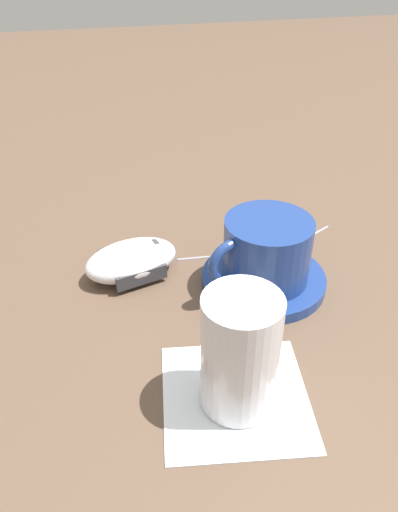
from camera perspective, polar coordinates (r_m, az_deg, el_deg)
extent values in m
plane|color=brown|center=(0.53, 7.98, -4.40)|extent=(3.00, 3.00, 0.00)
cylinder|color=navy|center=(0.54, 7.84, -2.60)|extent=(0.13, 0.13, 0.01)
cylinder|color=navy|center=(0.52, 8.17, 0.73)|extent=(0.09, 0.09, 0.07)
torus|color=navy|center=(0.49, 3.60, -0.64)|extent=(0.03, 0.05, 0.05)
ellipsoid|color=silver|center=(0.55, -7.73, -0.47)|extent=(0.09, 0.12, 0.04)
cylinder|color=#38383D|center=(0.55, -5.08, 1.19)|extent=(0.01, 0.01, 0.01)
cube|color=#38383D|center=(0.58, -8.77, 0.64)|extent=(0.02, 0.06, 0.02)
cube|color=#38383D|center=(0.53, -6.54, -2.48)|extent=(0.02, 0.06, 0.02)
cylinder|color=gray|center=(0.58, -0.69, -0.17)|extent=(0.01, 0.04, 0.00)
cylinder|color=gray|center=(0.58, 2.80, -0.28)|extent=(0.02, 0.03, 0.00)
cylinder|color=gray|center=(0.58, 6.20, -0.24)|extent=(0.01, 0.04, 0.00)
cylinder|color=gray|center=(0.60, 9.27, 0.51)|extent=(0.01, 0.04, 0.00)
cylinder|color=gray|center=(0.62, 11.61, 1.61)|extent=(0.02, 0.03, 0.00)
cylinder|color=gray|center=(0.64, 13.49, 2.82)|extent=(0.02, 0.03, 0.00)
sphere|color=gray|center=(0.58, -2.47, -0.33)|extent=(0.00, 0.00, 0.00)
sphere|color=gray|center=(0.58, 1.07, -0.01)|extent=(0.00, 0.00, 0.00)
sphere|color=gray|center=(0.57, 4.55, -0.57)|extent=(0.00, 0.00, 0.00)
sphere|color=gray|center=(0.59, 7.81, 0.09)|extent=(0.00, 0.00, 0.00)
sphere|color=gray|center=(0.61, 10.70, 0.92)|extent=(0.00, 0.00, 0.00)
sphere|color=gray|center=(0.63, 12.49, 2.27)|extent=(0.00, 0.00, 0.00)
sphere|color=gray|center=(0.66, 14.46, 3.35)|extent=(0.00, 0.00, 0.00)
cube|color=white|center=(0.43, 4.19, -15.68)|extent=(0.14, 0.14, 0.00)
cylinder|color=silver|center=(0.39, 4.69, -10.96)|extent=(0.06, 0.06, 0.10)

